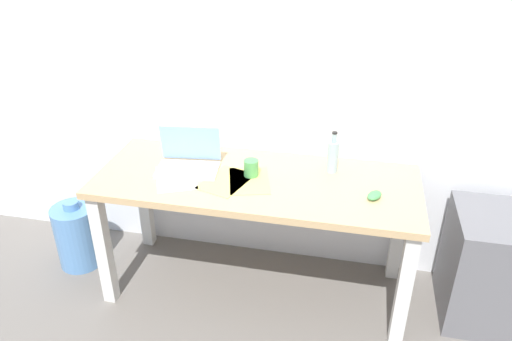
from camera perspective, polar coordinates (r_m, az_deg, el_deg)
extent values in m
plane|color=slate|center=(3.09, 0.00, -13.29)|extent=(8.00, 8.00, 0.00)
cube|color=white|center=(2.81, 1.77, 12.75)|extent=(5.20, 0.08, 2.60)
cube|color=tan|center=(2.66, 0.00, -1.33)|extent=(1.75, 0.69, 0.04)
cube|color=silver|center=(2.91, -17.33, -8.80)|extent=(0.07, 0.07, 0.72)
cube|color=silver|center=(2.62, 16.79, -13.40)|extent=(0.07, 0.07, 0.72)
cube|color=silver|center=(3.32, -12.86, -3.13)|extent=(0.07, 0.07, 0.72)
cube|color=silver|center=(3.07, 16.29, -6.44)|extent=(0.07, 0.07, 0.72)
cube|color=silver|center=(2.74, -7.96, 0.09)|extent=(0.36, 0.24, 0.02)
cube|color=#8CB7EA|center=(2.79, -7.65, 3.20)|extent=(0.34, 0.08, 0.21)
cylinder|color=#99B7C1|center=(2.71, 8.93, 1.56)|extent=(0.06, 0.06, 0.18)
cylinder|color=#99B7C1|center=(2.66, 9.12, 3.76)|extent=(0.03, 0.03, 0.05)
cylinder|color=black|center=(2.65, 9.17, 4.36)|extent=(0.03, 0.03, 0.01)
ellipsoid|color=#4C9E56|center=(2.54, 13.63, -2.83)|extent=(0.10, 0.12, 0.03)
cylinder|color=#4C9E56|center=(2.65, -0.56, 0.27)|extent=(0.08, 0.08, 0.09)
cube|color=#F4E06B|center=(2.63, -3.51, -1.24)|extent=(0.29, 0.35, 0.00)
cube|color=#F4E06B|center=(2.63, -0.79, -1.19)|extent=(0.28, 0.34, 0.00)
cube|color=white|center=(2.69, -9.29, -0.83)|extent=(0.31, 0.36, 0.00)
cylinder|color=#598CC6|center=(3.35, -20.09, -7.16)|extent=(0.27, 0.27, 0.41)
cylinder|color=#598CC6|center=(3.22, -20.76, -3.79)|extent=(0.09, 0.09, 0.05)
cube|color=slate|center=(3.00, 25.08, -10.10)|extent=(0.40, 0.48, 0.65)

